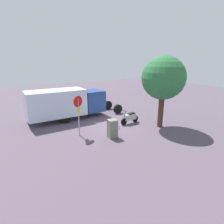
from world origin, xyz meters
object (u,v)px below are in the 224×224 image
Objects in this scene: motorcycle at (130,117)px; box_truck_near at (68,102)px; bike_rack_hoop at (115,129)px; utility_cabinet at (112,129)px; street_tree at (163,78)px; stop_sign at (78,110)px.

box_truck_near is at bearing -49.24° from motorcycle.
motorcycle is 1.90m from bike_rack_hoop.
street_tree is at bearing 176.72° from utility_cabinet.
stop_sign is at bearing -5.92° from bike_rack_hoop.
street_tree reaches higher than utility_cabinet.
motorcycle is 4.03m from street_tree.
stop_sign is 0.52× the size of street_tree.
motorcycle is (-3.87, 3.91, -1.00)m from box_truck_near.
motorcycle is 2.13× the size of bike_rack_hoop.
utility_cabinet is at bearing 26.18° from motorcycle.
bike_rack_hoop is at bearing -129.28° from utility_cabinet.
utility_cabinet is (2.71, 1.58, 0.10)m from motorcycle.
box_truck_near is 5.59m from motorcycle.
street_tree is at bearing -46.50° from box_truck_near.
utility_cabinet is at bearing -3.28° from street_tree.
utility_cabinet reaches higher than motorcycle.
stop_sign is at bearing -15.41° from street_tree.
stop_sign reaches higher than motorcycle.
utility_cabinet is (-1.79, 1.42, -1.24)m from stop_sign.
motorcycle is 4.70m from stop_sign.
bike_rack_hoop is at bearing -22.61° from street_tree.
stop_sign is 6.55m from street_tree.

